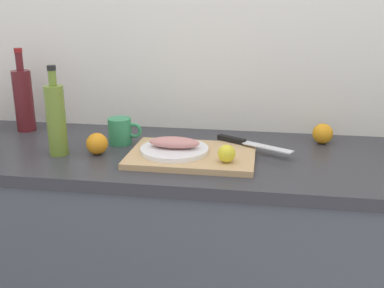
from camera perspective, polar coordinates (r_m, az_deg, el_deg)
name	(u,v)px	position (r m, az deg, el deg)	size (l,w,h in m)	color
back_wall	(197,41)	(1.81, 0.67, 12.84)	(3.20, 0.05, 2.50)	white
kitchen_counter	(184,265)	(1.77, -1.03, -14.97)	(2.00, 0.60, 0.90)	#4C5159
cutting_board	(192,155)	(1.51, 0.00, -1.45)	(0.41, 0.29, 0.02)	tan
white_plate	(174,150)	(1.51, -2.24, -0.72)	(0.23, 0.23, 0.01)	white
fish_fillet	(174,142)	(1.50, -2.25, 0.20)	(0.17, 0.07, 0.04)	tan
chef_knife	(244,142)	(1.59, 6.60, 0.22)	(0.27, 0.17, 0.02)	silver
lemon_0	(227,154)	(1.41, 4.37, -1.21)	(0.06, 0.06, 0.06)	yellow
olive_oil_bottle	(56,119)	(1.58, -16.72, 3.07)	(0.06, 0.06, 0.30)	olive
wine_bottle	(24,99)	(1.92, -20.42, 5.33)	(0.07, 0.07, 0.33)	#59191E
coffee_mug_0	(121,131)	(1.67, -8.96, 1.63)	(0.12, 0.08, 0.10)	#338C59
orange_0	(97,144)	(1.57, -11.86, 0.04)	(0.07, 0.07, 0.07)	orange
orange_1	(323,134)	(1.72, 16.11, 1.26)	(0.07, 0.07, 0.07)	orange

